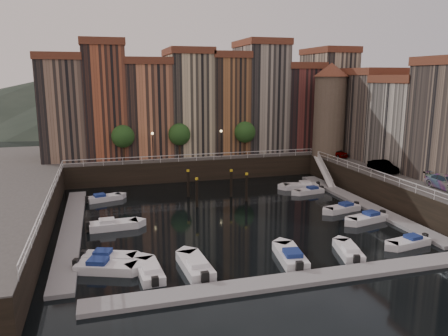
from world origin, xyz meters
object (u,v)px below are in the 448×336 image
object	(u,v)px
corner_tower	(330,108)
car_a	(336,153)
boat_left_2	(112,225)
gangway	(324,170)
boat_left_0	(104,267)
car_b	(383,167)
car_c	(448,183)
boat_left_1	(109,257)
mooring_pilings	(216,187)

from	to	relation	value
corner_tower	car_a	xyz separation A→B (m)	(0.62, -1.56, -6.52)
corner_tower	boat_left_2	bearing A→B (deg)	-153.68
gangway	boat_left_0	bearing A→B (deg)	-144.80
gangway	car_b	bearing A→B (deg)	-66.18
gangway	car_c	bearing A→B (deg)	-74.70
corner_tower	boat_left_1	world-z (taller)	corner_tower
boat_left_2	boat_left_0	bearing A→B (deg)	-97.75
mooring_pilings	car_b	world-z (taller)	car_b
boat_left_0	mooring_pilings	bearing A→B (deg)	72.96
car_b	corner_tower	bearing A→B (deg)	91.00
mooring_pilings	boat_left_1	distance (m)	19.96
gangway	car_a	world-z (taller)	car_a
car_a	mooring_pilings	bearing A→B (deg)	-168.99
mooring_pilings	boat_left_0	size ratio (longest dim) A/B	1.37
boat_left_1	car_b	bearing A→B (deg)	37.78
gangway	mooring_pilings	bearing A→B (deg)	-165.63
gangway	boat_left_1	xyz separation A→B (m)	(-29.96, -19.42, -1.57)
gangway	boat_left_1	distance (m)	35.74
boat_left_0	boat_left_1	xyz separation A→B (m)	(0.34, 1.95, -0.03)
car_a	car_b	bearing A→B (deg)	-98.13
mooring_pilings	car_c	bearing A→B (deg)	-31.26
car_a	car_c	xyz separation A→B (m)	(1.28, -20.49, 0.10)
car_a	gangway	bearing A→B (deg)	-148.74
boat_left_1	boat_left_2	world-z (taller)	boat_left_2
gangway	car_b	size ratio (longest dim) A/B	1.89
corner_tower	boat_left_0	xyz separation A→B (m)	(-33.20, -25.88, -9.82)
car_b	car_a	bearing A→B (deg)	88.23
boat_left_0	car_a	size ratio (longest dim) A/B	1.25
gangway	car_a	bearing A→B (deg)	39.83
car_a	car_b	xyz separation A→B (m)	(0.08, -11.12, 0.05)
boat_left_2	mooring_pilings	bearing A→B (deg)	27.12
corner_tower	gangway	size ratio (longest dim) A/B	1.66
corner_tower	mooring_pilings	distance (m)	23.35
mooring_pilings	corner_tower	bearing A→B (deg)	24.01
mooring_pilings	gangway	bearing A→B (deg)	14.37
gangway	boat_left_1	world-z (taller)	gangway
mooring_pilings	boat_left_1	size ratio (longest dim) A/B	1.49
corner_tower	car_a	size ratio (longest dim) A/B	3.49
boat_left_0	car_b	bearing A→B (deg)	42.31
mooring_pilings	boat_left_2	world-z (taller)	mooring_pilings
boat_left_2	car_b	bearing A→B (deg)	3.04
mooring_pilings	boat_left_2	bearing A→B (deg)	-150.19
mooring_pilings	car_a	xyz separation A→B (m)	(20.48, 7.28, 2.02)
mooring_pilings	car_c	size ratio (longest dim) A/B	1.27
car_c	mooring_pilings	bearing A→B (deg)	148.03
corner_tower	car_c	bearing A→B (deg)	-85.08
boat_left_1	car_c	distance (m)	34.98
car_a	boat_left_1	bearing A→B (deg)	-154.83
mooring_pilings	boat_left_0	distance (m)	21.68
boat_left_0	car_c	world-z (taller)	car_c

